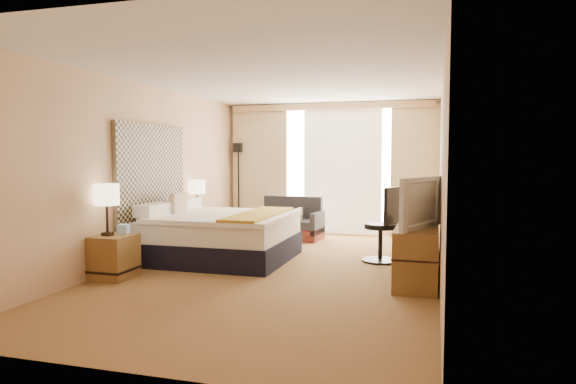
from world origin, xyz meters
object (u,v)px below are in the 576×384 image
(nightstand_right, at_px, (201,230))
(desk_chair, at_px, (384,229))
(loveseat, at_px, (289,225))
(lamp_left, at_px, (107,196))
(television, at_px, (413,203))
(lamp_right, at_px, (197,188))
(bed, at_px, (220,235))
(nightstand_left, at_px, (114,257))
(media_dresser, at_px, (418,251))
(floor_lamp, at_px, (238,169))

(nightstand_right, xyz_separation_m, desk_chair, (3.19, -0.54, 0.22))
(loveseat, height_order, lamp_left, lamp_left)
(nightstand_right, xyz_separation_m, television, (3.65, -1.85, 0.73))
(desk_chair, distance_m, lamp_right, 3.33)
(bed, bearing_deg, lamp_right, 131.15)
(nightstand_left, bearing_deg, media_dresser, 15.84)
(television, bearing_deg, bed, 95.96)
(lamp_left, relative_size, television, 0.62)
(lamp_left, bearing_deg, nightstand_left, 38.26)
(loveseat, relative_size, lamp_right, 2.19)
(bed, bearing_deg, television, -16.50)
(television, bearing_deg, nightstand_right, 85.54)
(nightstand_left, height_order, desk_chair, desk_chair)
(floor_lamp, bearing_deg, nightstand_left, -89.60)
(nightstand_left, relative_size, desk_chair, 0.50)
(media_dresser, xyz_separation_m, floor_lamp, (-3.73, 3.30, 0.94))
(loveseat, bearing_deg, television, -47.49)
(bed, bearing_deg, nightstand_left, -118.54)
(nightstand_right, bearing_deg, nightstand_left, -90.00)
(nightstand_right, xyz_separation_m, lamp_right, (-0.06, -0.02, 0.73))
(bed, xyz_separation_m, loveseat, (0.45, 2.18, -0.10))
(nightstand_right, relative_size, desk_chair, 0.50)
(nightstand_right, xyz_separation_m, loveseat, (1.26, 1.16, -0.02))
(loveseat, distance_m, desk_chair, 2.59)
(nightstand_left, distance_m, desk_chair, 3.75)
(nightstand_right, relative_size, floor_lamp, 0.30)
(nightstand_right, relative_size, television, 0.52)
(bed, relative_size, lamp_left, 3.11)
(loveseat, bearing_deg, lamp_left, -105.41)
(bed, height_order, desk_chair, desk_chair)
(floor_lamp, relative_size, lamp_right, 3.08)
(loveseat, xyz_separation_m, desk_chair, (1.93, -1.70, 0.23))
(bed, xyz_separation_m, floor_lamp, (-0.84, 2.86, 0.92))
(bed, height_order, television, television)
(floor_lamp, height_order, lamp_left, floor_lamp)
(nightstand_left, relative_size, loveseat, 0.42)
(media_dresser, bearing_deg, desk_chair, 119.17)
(media_dresser, height_order, desk_chair, desk_chair)
(nightstand_right, distance_m, lamp_right, 0.74)
(floor_lamp, height_order, lamp_right, floor_lamp)
(nightstand_left, bearing_deg, floor_lamp, 90.40)
(nightstand_left, bearing_deg, television, 10.05)
(nightstand_right, xyz_separation_m, bed, (0.81, -1.01, 0.09))
(loveseat, xyz_separation_m, floor_lamp, (-1.29, 0.69, 1.03))
(loveseat, distance_m, lamp_right, 1.92)
(floor_lamp, bearing_deg, loveseat, -28.03)
(nightstand_right, distance_m, television, 4.16)
(desk_chair, bearing_deg, lamp_left, -124.78)
(nightstand_left, distance_m, floor_lamp, 4.47)
(lamp_left, bearing_deg, lamp_right, 90.00)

